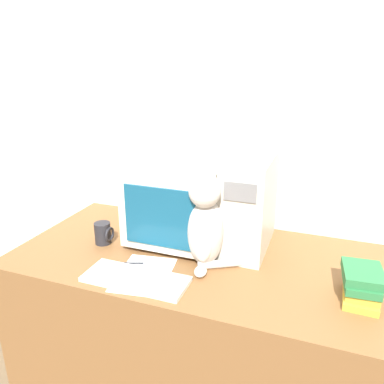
{
  "coord_description": "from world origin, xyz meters",
  "views": [
    {
      "loc": [
        0.5,
        -1.01,
        1.55
      ],
      "look_at": [
        -0.04,
        0.45,
        1.01
      ],
      "focal_mm": 35.0,
      "sensor_mm": 36.0,
      "label": 1
    }
  ],
  "objects_px": {
    "crt_monitor": "(180,201)",
    "mug": "(103,233)",
    "cat": "(205,225)",
    "book_stack": "(361,285)",
    "computer_tower": "(250,203)",
    "keyboard": "(136,279)",
    "pen": "(125,263)"
  },
  "relations": [
    {
      "from": "crt_monitor",
      "to": "mug",
      "type": "xyz_separation_m",
      "value": [
        -0.32,
        -0.19,
        -0.14
      ]
    },
    {
      "from": "cat",
      "to": "mug",
      "type": "distance_m",
      "value": 0.54
    },
    {
      "from": "crt_monitor",
      "to": "cat",
      "type": "distance_m",
      "value": 0.3
    },
    {
      "from": "crt_monitor",
      "to": "book_stack",
      "type": "bearing_deg",
      "value": -17.09
    },
    {
      "from": "crt_monitor",
      "to": "computer_tower",
      "type": "relative_size",
      "value": 1.08
    },
    {
      "from": "crt_monitor",
      "to": "keyboard",
      "type": "xyz_separation_m",
      "value": [
        -0.02,
        -0.43,
        -0.18
      ]
    },
    {
      "from": "cat",
      "to": "book_stack",
      "type": "relative_size",
      "value": 2.03
    },
    {
      "from": "keyboard",
      "to": "mug",
      "type": "xyz_separation_m",
      "value": [
        -0.3,
        0.24,
        0.04
      ]
    },
    {
      "from": "pen",
      "to": "crt_monitor",
      "type": "bearing_deg",
      "value": 69.61
    },
    {
      "from": "crt_monitor",
      "to": "mug",
      "type": "distance_m",
      "value": 0.4
    },
    {
      "from": "cat",
      "to": "pen",
      "type": "bearing_deg",
      "value": -167.56
    },
    {
      "from": "computer_tower",
      "to": "cat",
      "type": "bearing_deg",
      "value": -118.51
    },
    {
      "from": "crt_monitor",
      "to": "pen",
      "type": "distance_m",
      "value": 0.4
    },
    {
      "from": "cat",
      "to": "book_stack",
      "type": "xyz_separation_m",
      "value": [
        0.61,
        -0.03,
        -0.13
      ]
    },
    {
      "from": "keyboard",
      "to": "mug",
      "type": "relative_size",
      "value": 4.03
    },
    {
      "from": "computer_tower",
      "to": "keyboard",
      "type": "xyz_separation_m",
      "value": [
        -0.35,
        -0.46,
        -0.21
      ]
    },
    {
      "from": "computer_tower",
      "to": "book_stack",
      "type": "distance_m",
      "value": 0.58
    },
    {
      "from": "crt_monitor",
      "to": "keyboard",
      "type": "distance_m",
      "value": 0.47
    },
    {
      "from": "cat",
      "to": "mug",
      "type": "xyz_separation_m",
      "value": [
        -0.52,
        0.03,
        -0.13
      ]
    },
    {
      "from": "book_stack",
      "to": "computer_tower",
      "type": "bearing_deg",
      "value": 149.99
    },
    {
      "from": "book_stack",
      "to": "keyboard",
      "type": "bearing_deg",
      "value": -167.69
    },
    {
      "from": "cat",
      "to": "book_stack",
      "type": "distance_m",
      "value": 0.63
    },
    {
      "from": "computer_tower",
      "to": "crt_monitor",
      "type": "bearing_deg",
      "value": -175.37
    },
    {
      "from": "mug",
      "to": "keyboard",
      "type": "bearing_deg",
      "value": -38.58
    },
    {
      "from": "book_stack",
      "to": "pen",
      "type": "bearing_deg",
      "value": -175.09
    },
    {
      "from": "keyboard",
      "to": "cat",
      "type": "height_order",
      "value": "cat"
    },
    {
      "from": "mug",
      "to": "pen",
      "type": "bearing_deg",
      "value": -35.5
    },
    {
      "from": "crt_monitor",
      "to": "book_stack",
      "type": "xyz_separation_m",
      "value": [
        0.81,
        -0.25,
        -0.13
      ]
    },
    {
      "from": "keyboard",
      "to": "book_stack",
      "type": "bearing_deg",
      "value": 12.31
    },
    {
      "from": "keyboard",
      "to": "book_stack",
      "type": "distance_m",
      "value": 0.85
    },
    {
      "from": "crt_monitor",
      "to": "cat",
      "type": "bearing_deg",
      "value": -46.93
    },
    {
      "from": "crt_monitor",
      "to": "pen",
      "type": "height_order",
      "value": "crt_monitor"
    }
  ]
}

